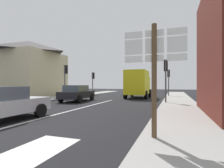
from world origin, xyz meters
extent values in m
plane|color=black|center=(0.00, 10.00, 0.00)|extent=(80.00, 80.00, 0.00)
cube|color=#9E9B96|center=(6.12, 8.00, 0.07)|extent=(2.58, 44.00, 0.14)
cube|color=#9E9B96|center=(-6.12, 8.00, 0.07)|extent=(2.58, 44.00, 0.14)
cube|color=silver|center=(0.00, 6.00, 0.01)|extent=(0.16, 12.00, 0.01)
cube|color=silver|center=(2.66, -1.00, 0.01)|extent=(1.20, 2.20, 0.01)
cube|color=beige|center=(-11.94, 13.62, 2.77)|extent=(7.11, 7.01, 5.54)
pyramid|color=#383333|center=(-11.94, 13.62, 6.34)|extent=(7.47, 7.36, 1.60)
cube|color=beige|center=(-11.94, 17.73, 0.35)|extent=(4.27, 1.20, 0.70)
cube|color=#B7BABF|center=(-1.13, 1.13, 0.62)|extent=(1.75, 4.20, 0.60)
cylinder|color=black|center=(-2.00, 2.48, 0.32)|extent=(0.22, 0.64, 0.64)
cylinder|color=black|center=(-0.25, 2.48, 0.32)|extent=(0.22, 0.64, 0.64)
cube|color=black|center=(-2.59, 9.86, 0.62)|extent=(2.03, 4.31, 0.60)
cube|color=#47515B|center=(-2.58, 9.61, 1.19)|extent=(1.69, 2.20, 0.55)
cylinder|color=black|center=(-3.56, 11.15, 0.32)|extent=(0.26, 0.65, 0.64)
cylinder|color=black|center=(-1.81, 11.26, 0.32)|extent=(0.26, 0.65, 0.64)
cylinder|color=black|center=(-3.38, 8.45, 0.32)|extent=(0.26, 0.65, 0.64)
cylinder|color=black|center=(-1.63, 8.57, 0.32)|extent=(0.26, 0.65, 0.64)
cube|color=yellow|center=(1.90, 15.01, 1.75)|extent=(2.24, 3.72, 2.60)
cube|color=yellow|center=(1.87, 17.51, 1.45)|extent=(2.10, 1.32, 2.00)
cube|color=#47515B|center=(1.87, 17.56, 2.25)|extent=(1.76, 0.12, 0.70)
cylinder|color=black|center=(0.77, 17.45, 0.45)|extent=(0.29, 0.90, 0.90)
cylinder|color=black|center=(2.97, 17.47, 0.45)|extent=(0.29, 0.90, 0.90)
cylinder|color=black|center=(0.81, 14.05, 0.45)|extent=(0.29, 0.90, 0.90)
cylinder|color=black|center=(3.01, 14.07, 0.45)|extent=(0.29, 0.90, 0.90)
cylinder|color=brown|center=(5.23, 0.56, 1.60)|extent=(0.14, 0.14, 3.20)
cube|color=white|center=(4.65, 0.61, 2.96)|extent=(0.50, 0.03, 0.18)
cube|color=black|center=(4.65, 0.63, 2.96)|extent=(0.43, 0.01, 0.13)
cube|color=white|center=(4.65, 0.61, 2.62)|extent=(0.50, 0.03, 0.42)
cube|color=black|center=(4.65, 0.63, 2.62)|extent=(0.43, 0.01, 0.32)
cube|color=white|center=(4.65, 0.61, 2.28)|extent=(0.50, 0.03, 0.18)
cube|color=black|center=(4.65, 0.63, 2.28)|extent=(0.43, 0.01, 0.13)
cube|color=white|center=(5.23, 0.61, 2.96)|extent=(0.50, 0.03, 0.18)
cube|color=black|center=(5.23, 0.63, 2.96)|extent=(0.43, 0.01, 0.13)
cube|color=white|center=(5.23, 0.61, 2.62)|extent=(0.50, 0.03, 0.42)
cube|color=black|center=(5.23, 0.63, 2.62)|extent=(0.43, 0.01, 0.32)
cube|color=white|center=(5.23, 0.61, 2.28)|extent=(0.50, 0.03, 0.18)
cube|color=black|center=(5.23, 0.63, 2.28)|extent=(0.43, 0.01, 0.13)
cube|color=white|center=(5.81, 0.61, 2.96)|extent=(0.50, 0.03, 0.18)
cube|color=black|center=(5.81, 0.63, 2.96)|extent=(0.43, 0.01, 0.13)
cube|color=white|center=(5.81, 0.61, 2.62)|extent=(0.50, 0.03, 0.42)
cube|color=black|center=(5.81, 0.63, 2.62)|extent=(0.43, 0.01, 0.32)
cube|color=white|center=(5.81, 0.61, 2.28)|extent=(0.50, 0.03, 0.18)
cube|color=black|center=(5.81, 0.63, 2.28)|extent=(0.43, 0.01, 0.13)
cylinder|color=#47474C|center=(5.13, 18.36, 1.66)|extent=(0.12, 0.12, 3.33)
cube|color=black|center=(5.13, 18.56, 2.88)|extent=(0.30, 0.28, 0.90)
sphere|color=#360303|center=(5.13, 18.70, 3.15)|extent=(0.18, 0.18, 0.18)
sphere|color=orange|center=(5.13, 18.70, 2.87)|extent=(0.18, 0.18, 0.18)
sphere|color=black|center=(5.13, 18.70, 2.59)|extent=(0.18, 0.18, 0.18)
cylinder|color=#47474C|center=(-5.13, 18.35, 1.61)|extent=(0.12, 0.12, 3.22)
cube|color=black|center=(-5.13, 18.55, 2.77)|extent=(0.30, 0.28, 0.90)
sphere|color=#360303|center=(-5.13, 18.69, 3.04)|extent=(0.18, 0.18, 0.18)
sphere|color=orange|center=(-5.13, 18.69, 2.76)|extent=(0.18, 0.18, 0.18)
sphere|color=black|center=(-5.13, 18.69, 2.48)|extent=(0.18, 0.18, 0.18)
cylinder|color=#47474C|center=(-5.13, 11.61, 1.79)|extent=(0.12, 0.12, 3.57)
cube|color=black|center=(-5.13, 11.81, 3.12)|extent=(0.30, 0.28, 0.90)
sphere|color=#360303|center=(-5.13, 11.95, 3.39)|extent=(0.18, 0.18, 0.18)
sphere|color=orange|center=(-5.13, 11.95, 3.11)|extent=(0.18, 0.18, 0.18)
sphere|color=black|center=(-5.13, 11.95, 2.83)|extent=(0.18, 0.18, 0.18)
cylinder|color=#47474C|center=(5.13, 10.17, 1.75)|extent=(0.12, 0.12, 3.50)
cube|color=black|center=(5.13, 10.37, 3.05)|extent=(0.30, 0.28, 0.90)
sphere|color=#360303|center=(5.13, 10.51, 3.32)|extent=(0.18, 0.18, 0.18)
sphere|color=orange|center=(5.13, 10.51, 3.04)|extent=(0.18, 0.18, 0.18)
sphere|color=black|center=(5.13, 10.51, 2.76)|extent=(0.18, 0.18, 0.18)
camera|label=1|loc=(5.73, -4.30, 1.58)|focal=28.30mm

